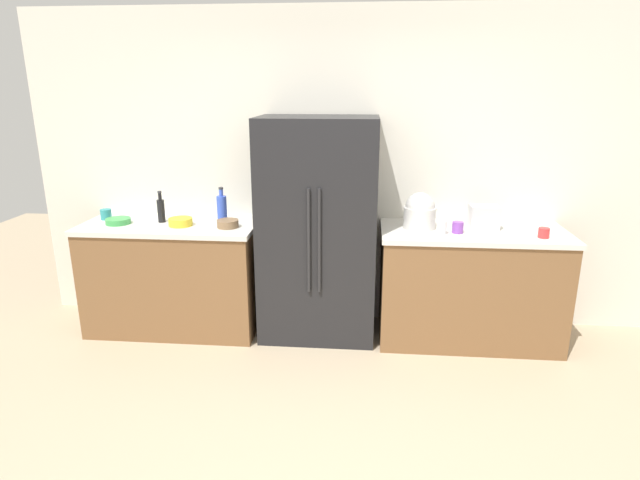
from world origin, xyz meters
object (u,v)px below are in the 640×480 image
(cup_d, at_px, (442,227))
(bowl_b, at_px, (118,221))
(bottle_a, at_px, (222,208))
(bowl_c, at_px, (228,224))
(cup_a, at_px, (106,214))
(cup_c, at_px, (458,227))
(refrigerator, at_px, (318,230))
(cup_b, at_px, (544,233))
(toaster, at_px, (484,217))
(bowl_a, at_px, (181,222))
(rice_cooker, at_px, (420,212))
(bottle_b, at_px, (161,210))

(cup_d, distance_m, bowl_b, 2.61)
(bottle_a, distance_m, bowl_c, 0.20)
(cup_a, bearing_deg, cup_c, -3.15)
(refrigerator, height_order, bottle_a, refrigerator)
(cup_b, xyz_separation_m, bowl_b, (-3.35, 0.11, -0.01))
(refrigerator, height_order, bowl_c, refrigerator)
(toaster, xyz_separation_m, cup_a, (-3.13, -0.01, -0.05))
(toaster, relative_size, bowl_a, 1.17)
(toaster, relative_size, cup_b, 2.76)
(cup_d, bearing_deg, refrigerator, 171.55)
(bottle_a, bearing_deg, bowl_c, -61.37)
(cup_c, bearing_deg, cup_a, 176.85)
(cup_a, height_order, bowl_c, cup_a)
(toaster, distance_m, bowl_b, 2.97)
(rice_cooker, xyz_separation_m, cup_b, (0.90, -0.19, -0.09))
(refrigerator, relative_size, bottle_a, 6.11)
(bottle_a, relative_size, bowl_a, 1.54)
(rice_cooker, height_order, bottle_a, bottle_a)
(cup_a, xyz_separation_m, cup_d, (2.77, -0.20, 0.01))
(refrigerator, height_order, cup_a, refrigerator)
(bottle_b, distance_m, bowl_a, 0.23)
(refrigerator, xyz_separation_m, bowl_c, (-0.72, -0.10, 0.06))
(bottle_b, bearing_deg, rice_cooker, 0.08)
(rice_cooker, distance_m, cup_a, 2.62)
(refrigerator, height_order, bottle_b, refrigerator)
(bottle_a, height_order, cup_b, bottle_a)
(cup_b, bearing_deg, bowl_b, 178.18)
(rice_cooker, bearing_deg, toaster, 5.66)
(cup_b, relative_size, bowl_c, 0.47)
(bowl_a, relative_size, bowl_b, 0.96)
(cup_b, distance_m, bowl_a, 2.82)
(bottle_a, relative_size, bowl_c, 1.71)
(refrigerator, distance_m, bowl_c, 0.73)
(toaster, height_order, cup_d, toaster)
(toaster, relative_size, rice_cooker, 0.78)
(bottle_b, relative_size, cup_c, 2.99)
(cup_c, height_order, bowl_c, cup_c)
(cup_a, relative_size, bowl_b, 0.45)
(cup_c, height_order, cup_d, cup_d)
(refrigerator, bearing_deg, bowl_b, -177.58)
(rice_cooker, height_order, cup_d, rice_cooker)
(cup_c, xyz_separation_m, bowl_a, (-2.20, 0.02, -0.01))
(bottle_b, height_order, cup_a, bottle_b)
(cup_a, bearing_deg, rice_cooker, -0.93)
(bottle_a, xyz_separation_m, cup_a, (-1.01, 0.00, -0.07))
(toaster, distance_m, rice_cooker, 0.51)
(bottle_b, bearing_deg, bottle_a, 4.93)
(refrigerator, distance_m, cup_b, 1.72)
(rice_cooker, bearing_deg, bottle_b, -179.92)
(toaster, bearing_deg, bottle_a, -179.73)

